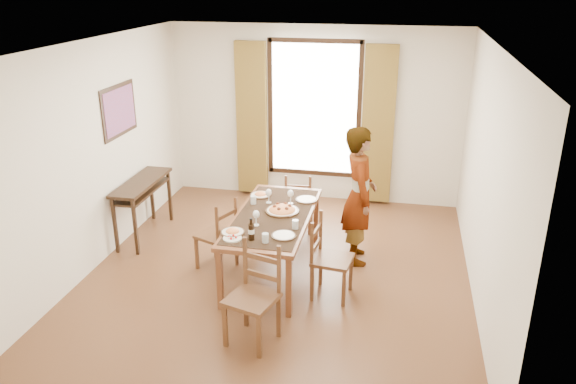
% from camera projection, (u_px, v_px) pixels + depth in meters
% --- Properties ---
extents(ground, '(5.00, 5.00, 0.00)m').
position_uv_depth(ground, '(280.00, 271.00, 6.85)').
color(ground, '#4C2C17').
rests_on(ground, ground).
extents(room_shell, '(4.60, 5.10, 2.74)m').
position_uv_depth(room_shell, '(281.00, 147.00, 6.41)').
color(room_shell, silver).
rests_on(room_shell, ground).
extents(console_table, '(0.38, 1.20, 0.80)m').
position_uv_depth(console_table, '(142.00, 189.00, 7.54)').
color(console_table, black).
rests_on(console_table, ground).
extents(dining_table, '(0.87, 1.91, 0.76)m').
position_uv_depth(dining_table, '(273.00, 220.00, 6.59)').
color(dining_table, brown).
rests_on(dining_table, ground).
extents(chair_west, '(0.53, 0.53, 0.91)m').
position_uv_depth(chair_west, '(218.00, 236.00, 6.78)').
color(chair_west, brown).
rests_on(chair_west, ground).
extents(chair_north, '(0.41, 0.41, 0.86)m').
position_uv_depth(chair_north, '(299.00, 204.00, 7.79)').
color(chair_north, brown).
rests_on(chair_north, ground).
extents(chair_south, '(0.55, 0.55, 1.00)m').
position_uv_depth(chair_south, '(254.00, 298.00, 5.42)').
color(chair_south, brown).
rests_on(chair_south, ground).
extents(chair_east, '(0.46, 0.46, 0.94)m').
position_uv_depth(chair_east, '(329.00, 260.00, 6.19)').
color(chair_east, brown).
rests_on(chair_east, ground).
extents(man, '(0.80, 0.67, 1.73)m').
position_uv_depth(man, '(359.00, 196.00, 6.82)').
color(man, '#909498').
rests_on(man, ground).
extents(plate_sw, '(0.27, 0.27, 0.05)m').
position_uv_depth(plate_sw, '(233.00, 231.00, 6.09)').
color(plate_sw, silver).
rests_on(plate_sw, dining_table).
extents(plate_se, '(0.27, 0.27, 0.05)m').
position_uv_depth(plate_se, '(284.00, 234.00, 6.01)').
color(plate_se, silver).
rests_on(plate_se, dining_table).
extents(plate_nw, '(0.27, 0.27, 0.05)m').
position_uv_depth(plate_nw, '(260.00, 194.00, 7.11)').
color(plate_nw, silver).
rests_on(plate_nw, dining_table).
extents(plate_ne, '(0.27, 0.27, 0.05)m').
position_uv_depth(plate_ne, '(306.00, 198.00, 6.96)').
color(plate_ne, silver).
rests_on(plate_ne, dining_table).
extents(pasta_platter, '(0.40, 0.40, 0.10)m').
position_uv_depth(pasta_platter, '(282.00, 208.00, 6.62)').
color(pasta_platter, red).
rests_on(pasta_platter, dining_table).
extents(caprese_plate, '(0.20, 0.20, 0.04)m').
position_uv_depth(caprese_plate, '(232.00, 237.00, 5.96)').
color(caprese_plate, silver).
rests_on(caprese_plate, dining_table).
extents(wine_glass_a, '(0.08, 0.08, 0.18)m').
position_uv_depth(wine_glass_a, '(256.00, 218.00, 6.25)').
color(wine_glass_a, white).
rests_on(wine_glass_a, dining_table).
extents(wine_glass_b, '(0.08, 0.08, 0.18)m').
position_uv_depth(wine_glass_b, '(291.00, 197.00, 6.84)').
color(wine_glass_b, white).
rests_on(wine_glass_b, dining_table).
extents(wine_glass_c, '(0.08, 0.08, 0.18)m').
position_uv_depth(wine_glass_c, '(269.00, 196.00, 6.86)').
color(wine_glass_c, white).
rests_on(wine_glass_c, dining_table).
extents(tumbler_a, '(0.07, 0.07, 0.10)m').
position_uv_depth(tumbler_a, '(295.00, 224.00, 6.19)').
color(tumbler_a, silver).
rests_on(tumbler_a, dining_table).
extents(tumbler_b, '(0.07, 0.07, 0.10)m').
position_uv_depth(tumbler_b, '(253.00, 200.00, 6.85)').
color(tumbler_b, silver).
rests_on(tumbler_b, dining_table).
extents(tumbler_c, '(0.07, 0.07, 0.10)m').
position_uv_depth(tumbler_c, '(265.00, 238.00, 5.87)').
color(tumbler_c, silver).
rests_on(tumbler_c, dining_table).
extents(wine_bottle, '(0.07, 0.07, 0.25)m').
position_uv_depth(wine_bottle, '(251.00, 229.00, 5.90)').
color(wine_bottle, black).
rests_on(wine_bottle, dining_table).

